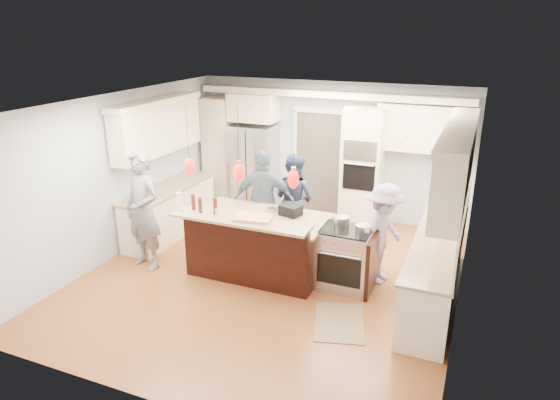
% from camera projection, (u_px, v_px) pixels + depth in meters
% --- Properties ---
extents(ground_plane, '(6.00, 6.00, 0.00)m').
position_uv_depth(ground_plane, '(271.00, 276.00, 7.82)').
color(ground_plane, '#9E562B').
rests_on(ground_plane, ground).
extents(room_shell, '(5.54, 6.04, 2.72)m').
position_uv_depth(room_shell, '(271.00, 164.00, 7.21)').
color(room_shell, '#B2BCC6').
rests_on(room_shell, ground).
extents(refrigerator, '(0.90, 0.70, 1.80)m').
position_uv_depth(refrigerator, '(254.00, 168.00, 10.38)').
color(refrigerator, '#B7B7BC').
rests_on(refrigerator, ground).
extents(oven_column, '(0.72, 0.69, 2.30)m').
position_uv_depth(oven_column, '(363.00, 167.00, 9.48)').
color(oven_column, '#F5E5C6').
rests_on(oven_column, ground).
extents(back_upper_cabinets, '(5.30, 0.61, 2.54)m').
position_uv_depth(back_upper_cabinets, '(292.00, 133.00, 9.93)').
color(back_upper_cabinets, '#F5E5C6').
rests_on(back_upper_cabinets, ground).
extents(right_counter_run, '(0.64, 3.10, 2.51)m').
position_uv_depth(right_counter_run, '(443.00, 230.00, 6.84)').
color(right_counter_run, '#F5E5C6').
rests_on(right_counter_run, ground).
extents(left_cabinets, '(0.64, 2.30, 2.51)m').
position_uv_depth(left_cabinets, '(165.00, 180.00, 9.05)').
color(left_cabinets, '#F5E5C6').
rests_on(left_cabinets, ground).
extents(kitchen_island, '(2.10, 1.46, 1.12)m').
position_uv_depth(kitchen_island, '(259.00, 243.00, 7.81)').
color(kitchen_island, black).
rests_on(kitchen_island, ground).
extents(island_range, '(0.82, 0.71, 0.92)m').
position_uv_depth(island_range, '(347.00, 258.00, 7.37)').
color(island_range, '#B7B7BC').
rests_on(island_range, ground).
extents(pendant_lights, '(1.75, 0.15, 1.03)m').
position_uv_depth(pendant_lights, '(239.00, 172.00, 6.86)').
color(pendant_lights, black).
rests_on(pendant_lights, ground).
extents(person_bar_end, '(0.80, 0.63, 1.93)m').
position_uv_depth(person_bar_end, '(143.00, 210.00, 7.83)').
color(person_bar_end, slate).
rests_on(person_bar_end, ground).
extents(person_far_left, '(0.95, 0.83, 1.63)m').
position_uv_depth(person_far_left, '(294.00, 199.00, 8.81)').
color(person_far_left, '#293551').
rests_on(person_far_left, ground).
extents(person_far_right, '(1.12, 0.71, 1.78)m').
position_uv_depth(person_far_right, '(264.00, 202.00, 8.44)').
color(person_far_right, '#4B5C69').
rests_on(person_far_right, ground).
extents(person_range_side, '(0.81, 1.12, 1.56)m').
position_uv_depth(person_range_side, '(383.00, 234.00, 7.42)').
color(person_range_side, '#9583B1').
rests_on(person_range_side, ground).
extents(floor_rug, '(0.87, 1.08, 0.01)m').
position_uv_depth(floor_rug, '(339.00, 322.00, 6.60)').
color(floor_rug, '#876949').
rests_on(floor_rug, ground).
extents(water_bottle, '(0.08, 0.08, 0.30)m').
position_uv_depth(water_bottle, '(179.00, 202.00, 7.29)').
color(water_bottle, silver).
rests_on(water_bottle, kitchen_island).
extents(beer_bottle_a, '(0.07, 0.07, 0.24)m').
position_uv_depth(beer_bottle_a, '(193.00, 202.00, 7.38)').
color(beer_bottle_a, '#451C0C').
rests_on(beer_bottle_a, kitchen_island).
extents(beer_bottle_b, '(0.06, 0.06, 0.23)m').
position_uv_depth(beer_bottle_b, '(200.00, 205.00, 7.27)').
color(beer_bottle_b, '#451C0C').
rests_on(beer_bottle_b, kitchen_island).
extents(beer_bottle_c, '(0.08, 0.08, 0.25)m').
position_uv_depth(beer_bottle_c, '(215.00, 206.00, 7.21)').
color(beer_bottle_c, '#451C0C').
rests_on(beer_bottle_c, kitchen_island).
extents(drink_can, '(0.07, 0.07, 0.10)m').
position_uv_depth(drink_can, '(217.00, 211.00, 7.21)').
color(drink_can, '#B7B7BC').
rests_on(drink_can, kitchen_island).
extents(cutting_board, '(0.56, 0.44, 0.04)m').
position_uv_depth(cutting_board, '(254.00, 218.00, 7.06)').
color(cutting_board, tan).
rests_on(cutting_board, kitchen_island).
extents(pot_large, '(0.23, 0.23, 0.13)m').
position_uv_depth(pot_large, '(342.00, 221.00, 7.36)').
color(pot_large, '#B7B7BC').
rests_on(pot_large, island_range).
extents(pot_small, '(0.21, 0.21, 0.10)m').
position_uv_depth(pot_small, '(363.00, 228.00, 7.12)').
color(pot_small, '#B7B7BC').
rests_on(pot_small, island_range).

